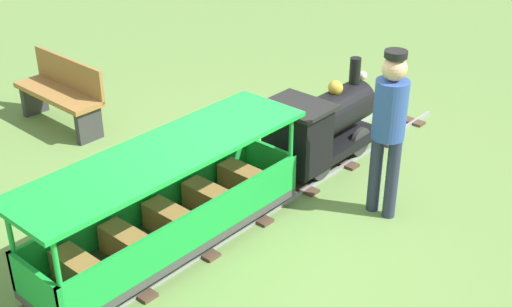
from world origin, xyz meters
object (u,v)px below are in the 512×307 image
at_px(park_bench, 62,93).
at_px(locomotive, 321,125).
at_px(conductor_person, 389,122).
at_px(passenger_car, 169,213).

bearing_deg(park_bench, locomotive, 22.74).
bearing_deg(locomotive, conductor_person, -19.43).
distance_m(locomotive, passenger_car, 2.12).
xyz_separation_m(locomotive, passenger_car, (0.00, -2.12, -0.06)).
xyz_separation_m(passenger_car, park_bench, (-2.90, 0.90, -0.01)).
height_order(passenger_car, park_bench, passenger_car).
distance_m(passenger_car, park_bench, 3.04).
relative_size(locomotive, passenger_car, 0.54).
bearing_deg(park_bench, conductor_person, 12.52).
bearing_deg(park_bench, passenger_car, -17.29).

